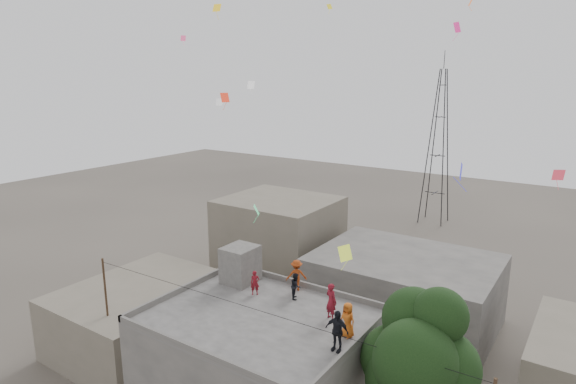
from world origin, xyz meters
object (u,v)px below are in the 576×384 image
Objects in this scene: stair_head_box at (240,264)px; person_red_adult at (331,301)px; transmission_tower at (438,147)px; person_dark_adult at (337,331)px; tree at (416,360)px.

stair_head_box is 1.15× the size of person_red_adult.
stair_head_box is 37.46m from transmission_tower.
transmission_tower is 11.36× the size of person_dark_adult.
transmission_tower is (-0.80, 37.40, 1.97)m from stair_head_box.
transmission_tower is at bearing 101.11° from person_dark_adult.
stair_head_box is 1.14× the size of person_dark_adult.
transmission_tower is at bearing 106.09° from tree.
transmission_tower is (-11.37, 39.40, 2.97)m from tree.
tree is 5.17× the size of person_dark_adult.
transmission_tower reaches higher than stair_head_box.
stair_head_box is at bearing -88.77° from transmission_tower.
tree is 3.29m from person_dark_adult.
person_dark_adult is at bearing -22.38° from stair_head_box.
person_red_adult is (6.12, -0.92, -0.13)m from stair_head_box.
person_dark_adult is at bearing -159.25° from tree.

